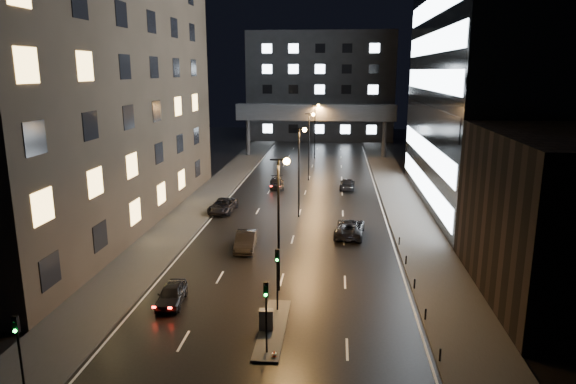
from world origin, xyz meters
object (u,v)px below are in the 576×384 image
Objects in this scene: car_away_a at (172,294)px; car_away_c at (223,206)px; car_away_d at (277,183)px; car_toward_b at (347,184)px; utility_cabinet at (266,319)px; car_away_b at (246,241)px; car_toward_a at (350,228)px.

car_away_a is 0.78× the size of car_away_c.
car_toward_b is (9.86, 0.36, 0.02)m from car_away_d.
utility_cabinet is (7.22, -3.28, 0.08)m from car_away_a.
utility_cabinet is (8.90, -27.49, 0.04)m from car_away_c.
car_away_a is at bearing -109.15° from car_away_b.
car_away_c is 14.02m from car_away_d.
car_toward_b is (9.78, 25.94, -0.10)m from car_away_b.
car_toward_a reaches higher than utility_cabinet.
car_toward_b is at bearing 65.56° from car_away_b.
car_away_b reaches higher than car_away_c.
car_away_b is (3.24, 11.79, 0.09)m from car_away_a.
car_away_b is at bearing 69.23° from car_away_a.
car_away_c is at bearing -21.36° from car_toward_a.
car_toward_b is at bearing -84.68° from car_toward_a.
car_away_a reaches higher than car_away_d.
car_away_b is 1.00× the size of car_toward_b.
car_toward_a is (12.92, 16.79, 0.09)m from car_away_a.
car_away_d is at bearing -59.04° from car_toward_a.
car_away_a is 39.91m from car_toward_b.
car_away_c is 0.93× the size of car_toward_a.
car_away_a is 0.88× the size of car_away_d.
car_toward_b is at bearing 65.56° from car_away_a.
utility_cabinet reaches higher than car_away_a.
car_away_a is 24.27m from car_away_c.
car_toward_b is at bearing -4.89° from car_away_d.
car_away_d is 40.85m from utility_cabinet.
utility_cabinet is at bearing -91.27° from car_away_d.
car_away_a is 37.50m from car_away_d.
car_toward_b is at bearing 46.48° from car_away_c.
car_away_b reaches higher than car_away_a.
car_away_c is 1.11× the size of car_toward_b.
utility_cabinet reaches higher than car_toward_b.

